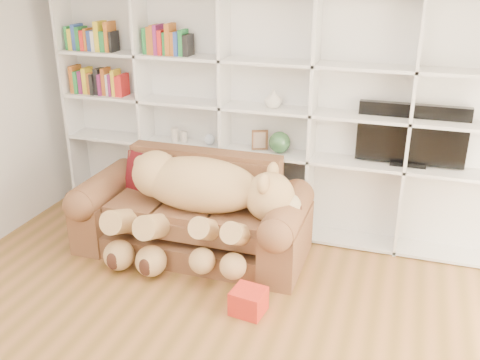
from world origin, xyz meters
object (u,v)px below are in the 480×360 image
(gift_box, at_px, (248,301))
(tv, at_px, (411,135))
(teddy_bear, at_px, (197,198))
(sofa, at_px, (193,217))

(gift_box, bearing_deg, tv, 53.85)
(tv, bearing_deg, teddy_bear, -154.17)
(sofa, bearing_deg, teddy_bear, -55.52)
(sofa, relative_size, teddy_bear, 1.28)
(gift_box, height_order, tv, tv)
(sofa, height_order, gift_box, sofa)
(teddy_bear, bearing_deg, sofa, 130.04)
(sofa, distance_m, tv, 2.16)
(teddy_bear, height_order, tv, tv)
(gift_box, relative_size, tv, 0.26)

